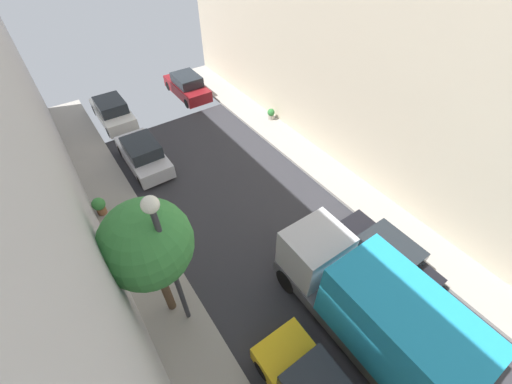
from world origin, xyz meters
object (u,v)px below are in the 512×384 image
Objects in this scene: parked_car_left_4 at (113,112)px; delivery_truck at (372,309)px; parked_car_left_3 at (143,154)px; potted_plant_3 at (99,205)px; potted_plant_2 at (271,114)px; parked_car_right_3 at (187,86)px; lamp_post at (167,252)px; street_tree_0 at (147,244)px; parked_car_right_2 at (384,256)px.

parked_car_left_4 is 18.41m from delivery_truck.
parked_car_left_3 is at bearing 101.82° from delivery_truck.
potted_plant_2 is at bearing 10.04° from potted_plant_3.
parked_car_left_3 is 13.23m from delivery_truck.
parked_car_left_3 is 1.00× the size of parked_car_right_3.
parked_car_left_4 is at bearing 82.45° from lamp_post.
lamp_post is at bearing 140.05° from delivery_truck.
delivery_truck is 7.43× the size of potted_plant_3.
potted_plant_3 is at bearing -111.36° from parked_car_left_4.
parked_car_right_3 is at bearing 43.93° from potted_plant_3.
parked_car_left_3 is 1.00× the size of parked_car_left_4.
street_tree_0 is at bearing -99.24° from parked_car_left_4.
parked_car_left_3 is 0.70× the size of lamp_post.
lamp_post is at bearing -139.48° from potted_plant_2.
delivery_truck reaches higher than parked_car_right_3.
potted_plant_3 is at bearing -136.07° from parked_car_right_3.
street_tree_0 is (-4.93, 4.50, 2.16)m from delivery_truck.
street_tree_0 reaches higher than delivery_truck.
delivery_truck is 6.42m from lamp_post.
delivery_truck is at bearing -78.18° from parked_car_left_3.
lamp_post is (-7.30, 2.50, 3.34)m from parked_car_right_2.
parked_car_right_2 is 17.27m from parked_car_right_3.
parked_car_left_4 and parked_car_right_3 have the same top height.
parked_car_right_2 reaches higher than potted_plant_2.
street_tree_0 is at bearing -82.84° from potted_plant_3.
parked_car_left_4 is at bearing 68.64° from potted_plant_3.
street_tree_0 is at bearing -118.37° from parked_car_right_3.
potted_plant_3 reaches higher than potted_plant_2.
potted_plant_2 is (10.49, 8.04, -3.43)m from street_tree_0.
delivery_truck is at bearing -61.68° from potted_plant_3.
parked_car_right_2 is 0.82× the size of street_tree_0.
potted_plant_2 is (8.26, -5.64, -0.19)m from parked_car_left_4.
potted_plant_3 is (-11.25, -1.99, 0.12)m from potted_plant_2.
potted_plant_3 is (-0.76, 6.05, -3.30)m from street_tree_0.
delivery_truck reaches higher than parked_car_left_4.
parked_car_left_4 is at bearing 80.76° from street_tree_0.
potted_plant_2 is (2.86, 11.19, -0.19)m from parked_car_right_2.
parked_car_right_2 is at bearing -72.21° from parked_car_left_4.
parked_car_right_3 is at bearing 61.63° from street_tree_0.
parked_car_left_3 is 0.64× the size of delivery_truck.
lamp_post is (0.33, -0.65, 0.11)m from street_tree_0.
lamp_post reaches higher than potted_plant_3.
street_tree_0 is at bearing 137.57° from delivery_truck.
parked_car_left_4 is at bearing 98.45° from delivery_truck.
parked_car_left_3 reaches higher than potted_plant_3.
parked_car_left_3 is 0.82× the size of street_tree_0.
delivery_truck is at bearing -81.55° from parked_car_left_4.
parked_car_left_4 is 8.20m from potted_plant_3.
parked_car_right_3 is at bearing 46.68° from parked_car_left_3.
parked_car_right_3 is 5.94× the size of potted_plant_2.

